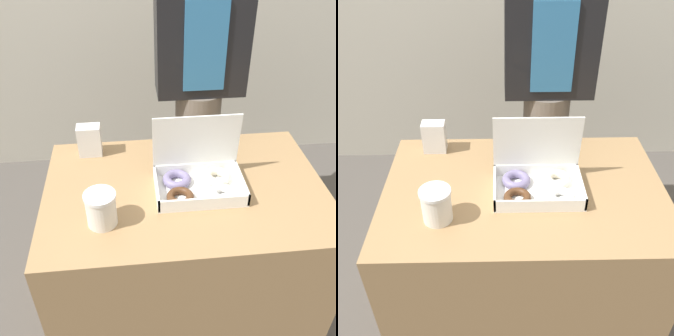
% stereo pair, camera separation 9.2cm
% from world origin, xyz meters
% --- Properties ---
extents(ground_plane, '(14.00, 14.00, 0.00)m').
position_xyz_m(ground_plane, '(0.00, 0.00, 0.00)').
color(ground_plane, '#4C4742').
extents(table, '(1.04, 0.68, 0.73)m').
position_xyz_m(table, '(0.00, 0.00, 0.37)').
color(table, '#99754C').
rests_on(table, ground_plane).
extents(donut_box, '(0.32, 0.24, 0.26)m').
position_xyz_m(donut_box, '(0.05, -0.01, 0.77)').
color(donut_box, white).
rests_on(donut_box, table).
extents(coffee_cup, '(0.10, 0.10, 0.12)m').
position_xyz_m(coffee_cup, '(-0.30, -0.15, 0.79)').
color(coffee_cup, silver).
rests_on(coffee_cup, table).
extents(napkin_holder, '(0.09, 0.06, 0.13)m').
position_xyz_m(napkin_holder, '(-0.36, 0.26, 0.80)').
color(napkin_holder, silver).
rests_on(napkin_holder, table).
extents(person_customer, '(0.39, 0.23, 1.69)m').
position_xyz_m(person_customer, '(0.13, 0.50, 0.96)').
color(person_customer, '#665B51').
rests_on(person_customer, ground_plane).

